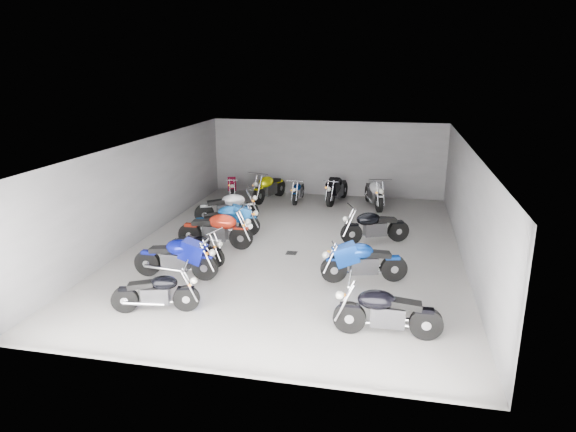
# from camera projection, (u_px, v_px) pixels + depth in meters

# --- Properties ---
(ground) EXTENTS (14.00, 14.00, 0.00)m
(ground) POSITION_uv_depth(u_px,v_px,m) (295.00, 248.00, 15.97)
(ground) COLOR gray
(ground) RESTS_ON ground
(wall_back) EXTENTS (10.00, 0.10, 3.20)m
(wall_back) POSITION_uv_depth(u_px,v_px,m) (327.00, 158.00, 22.09)
(wall_back) COLOR slate
(wall_back) RESTS_ON ground
(wall_left) EXTENTS (0.10, 14.00, 3.20)m
(wall_left) POSITION_uv_depth(u_px,v_px,m) (143.00, 190.00, 16.52)
(wall_left) COLOR slate
(wall_left) RESTS_ON ground
(wall_right) EXTENTS (0.10, 14.00, 3.20)m
(wall_right) POSITION_uv_depth(u_px,v_px,m) (468.00, 207.00, 14.52)
(wall_right) COLOR slate
(wall_right) RESTS_ON ground
(ceiling) EXTENTS (10.00, 14.00, 0.04)m
(ceiling) POSITION_uv_depth(u_px,v_px,m) (295.00, 144.00, 15.06)
(ceiling) COLOR black
(ceiling) RESTS_ON wall_back
(drain_grate) EXTENTS (0.32, 0.32, 0.01)m
(drain_grate) POSITION_uv_depth(u_px,v_px,m) (292.00, 253.00, 15.50)
(drain_grate) COLOR black
(drain_grate) RESTS_ON ground
(motorcycle_left_a) EXTENTS (1.98, 0.65, 0.88)m
(motorcycle_left_a) POSITION_uv_depth(u_px,v_px,m) (156.00, 292.00, 11.70)
(motorcycle_left_a) COLOR black
(motorcycle_left_a) RESTS_ON ground
(motorcycle_left_b) EXTENTS (2.32, 0.46, 1.02)m
(motorcycle_left_b) POSITION_uv_depth(u_px,v_px,m) (177.00, 258.00, 13.55)
(motorcycle_left_b) COLOR black
(motorcycle_left_b) RESTS_ON ground
(motorcycle_left_c) EXTENTS (1.90, 0.69, 0.86)m
(motorcycle_left_c) POSITION_uv_depth(u_px,v_px,m) (196.00, 248.00, 14.58)
(motorcycle_left_c) COLOR black
(motorcycle_left_c) RESTS_ON ground
(motorcycle_left_d) EXTENTS (2.39, 0.47, 1.05)m
(motorcycle_left_d) POSITION_uv_depth(u_px,v_px,m) (216.00, 230.00, 15.83)
(motorcycle_left_d) COLOR black
(motorcycle_left_d) RESTS_ON ground
(motorcycle_left_e) EXTENTS (2.16, 1.06, 1.01)m
(motorcycle_left_e) POSITION_uv_depth(u_px,v_px,m) (226.00, 221.00, 16.78)
(motorcycle_left_e) COLOR black
(motorcycle_left_e) RESTS_ON ground
(motorcycle_left_f) EXTENTS (2.20, 1.03, 1.02)m
(motorcycle_left_f) POSITION_uv_depth(u_px,v_px,m) (228.00, 208.00, 18.39)
(motorcycle_left_f) COLOR black
(motorcycle_left_f) RESTS_ON ground
(motorcycle_right_a) EXTENTS (2.27, 0.46, 1.00)m
(motorcycle_right_a) POSITION_uv_depth(u_px,v_px,m) (386.00, 312.00, 10.62)
(motorcycle_right_a) COLOR black
(motorcycle_right_a) RESTS_ON ground
(motorcycle_right_c) EXTENTS (2.24, 0.74, 1.00)m
(motorcycle_right_c) POSITION_uv_depth(u_px,v_px,m) (363.00, 262.00, 13.32)
(motorcycle_right_c) COLOR black
(motorcycle_right_c) RESTS_ON ground
(motorcycle_right_e) EXTENTS (2.14, 1.00, 0.99)m
(motorcycle_right_e) POSITION_uv_depth(u_px,v_px,m) (374.00, 226.00, 16.27)
(motorcycle_right_e) COLOR black
(motorcycle_right_e) RESTS_ON ground
(motorcycle_back_a) EXTENTS (0.75, 1.82, 0.83)m
(motorcycle_back_a) POSITION_uv_depth(u_px,v_px,m) (232.00, 186.00, 22.13)
(motorcycle_back_a) COLOR black
(motorcycle_back_a) RESTS_ON ground
(motorcycle_back_b) EXTENTS (0.88, 2.29, 1.04)m
(motorcycle_back_b) POSITION_uv_depth(u_px,v_px,m) (269.00, 187.00, 21.41)
(motorcycle_back_b) COLOR black
(motorcycle_back_b) RESTS_ON ground
(motorcycle_back_c) EXTENTS (0.36, 1.85, 0.81)m
(motorcycle_back_c) POSITION_uv_depth(u_px,v_px,m) (298.00, 191.00, 21.27)
(motorcycle_back_c) COLOR black
(motorcycle_back_c) RESTS_ON ground
(motorcycle_back_d) EXTENTS (0.67, 2.31, 1.02)m
(motorcycle_back_d) POSITION_uv_depth(u_px,v_px,m) (337.00, 189.00, 21.10)
(motorcycle_back_d) COLOR black
(motorcycle_back_d) RESTS_ON ground
(motorcycle_back_e) EXTENTS (0.86, 2.31, 1.04)m
(motorcycle_back_e) POSITION_uv_depth(u_px,v_px,m) (374.00, 193.00, 20.40)
(motorcycle_back_e) COLOR black
(motorcycle_back_e) RESTS_ON ground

